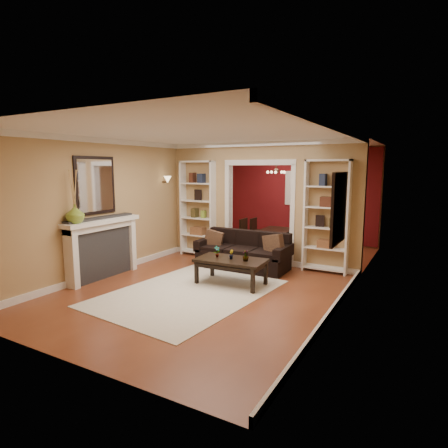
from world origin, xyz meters
The scene contains 30 objects.
floor centered at (0.00, 0.00, 0.00)m, with size 8.00×8.00×0.00m, color brown.
ceiling centered at (0.00, 0.00, 2.70)m, with size 8.00×8.00×0.00m, color white.
wall_back centered at (0.00, 4.00, 1.35)m, with size 8.00×8.00×0.00m, color tan.
wall_front centered at (0.00, -4.00, 1.35)m, with size 8.00×8.00×0.00m, color tan.
wall_left centered at (-2.25, 0.00, 1.35)m, with size 8.00×8.00×0.00m, color tan.
wall_right centered at (2.25, 0.00, 1.35)m, with size 8.00×8.00×0.00m, color tan.
partition_wall centered at (0.00, 1.20, 1.35)m, with size 4.50×0.15×2.70m, color tan.
red_back_panel centered at (0.00, 3.97, 1.32)m, with size 4.44×0.04×2.64m, color maroon.
dining_window centered at (0.00, 3.93, 1.55)m, with size 0.78×0.03×0.98m, color #8CA5CC.
area_rug centered at (-0.14, -1.44, 0.01)m, with size 2.25×3.15×0.01m, color silver.
sofa centered at (-0.05, 0.45, 0.39)m, with size 1.99×0.86×0.78m, color black.
pillow_left centered at (-0.76, 0.43, 0.58)m, with size 0.39×0.11×0.39m, color brown.
pillow_right centered at (0.66, 0.43, 0.61)m, with size 0.46×0.13×0.46m, color brown.
coffee_table centered at (0.26, -0.65, 0.24)m, with size 1.26×0.69×0.48m, color black.
plant_left centered at (-0.04, -0.65, 0.59)m, with size 0.11×0.08×0.21m, color #336626.
plant_center centered at (0.26, -0.65, 0.57)m, with size 0.09×0.08×0.17m, color #336626.
plant_right centered at (0.55, -0.65, 0.58)m, with size 0.11×0.11×0.20m, color #336626.
bookshelf_left centered at (-1.55, 1.03, 1.15)m, with size 0.90×0.30×2.30m, color white.
bookshelf_right centered at (1.55, 1.03, 1.15)m, with size 0.90×0.30×2.30m, color white.
fireplace centered at (-2.09, -1.50, 0.58)m, with size 0.32×1.70×1.16m, color white.
vase centered at (-2.09, -2.11, 1.33)m, with size 0.32×0.32×0.34m, color olive.
mirror centered at (-2.23, -1.50, 1.80)m, with size 0.03×0.95×1.10m, color silver.
wall_sconce centered at (-2.15, 0.55, 1.83)m, with size 0.18×0.18×0.22m, color #FFE0A5.
framed_art centered at (2.21, -1.00, 1.55)m, with size 0.04×0.85×1.05m, color black.
dining_table centered at (-0.14, 2.53, 0.25)m, with size 0.80×1.44×0.51m, color black.
dining_chair_nw centered at (-0.69, 2.23, 0.42)m, with size 0.41×0.41×0.83m, color black.
dining_chair_ne centered at (0.41, 2.23, 0.44)m, with size 0.43×0.43×0.88m, color black.
dining_chair_sw centered at (-0.69, 2.83, 0.39)m, with size 0.38×0.38×0.77m, color black.
dining_chair_se centered at (0.41, 2.83, 0.45)m, with size 0.44×0.44×0.89m, color black.
chandelier centered at (0.00, 2.70, 2.02)m, with size 0.50×0.50×0.30m, color #352318.
Camera 1 is at (3.40, -6.54, 2.13)m, focal length 30.00 mm.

